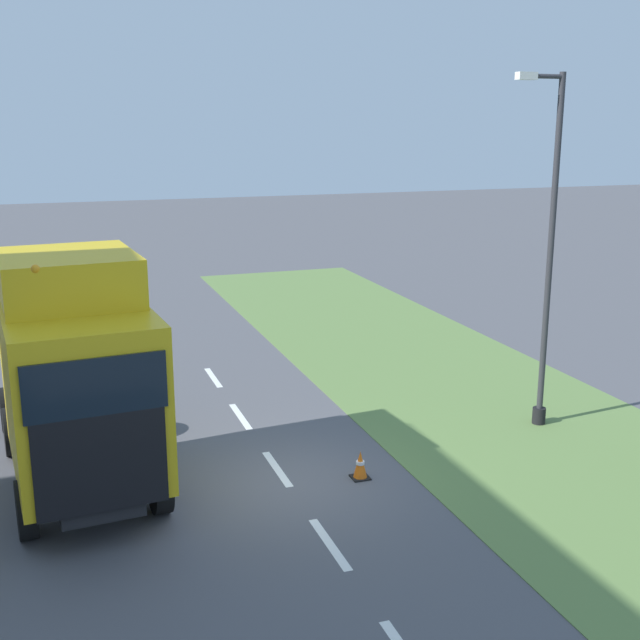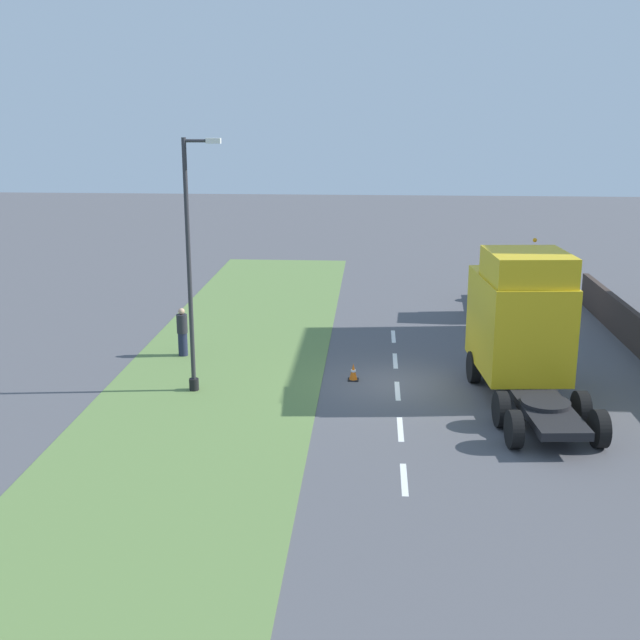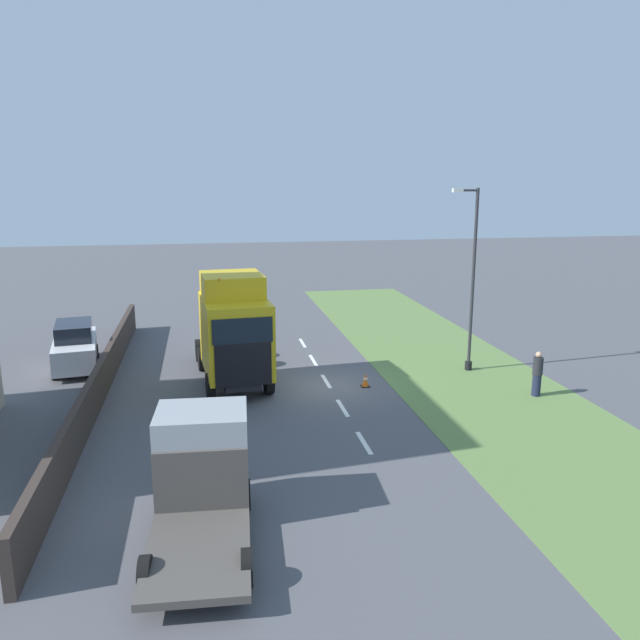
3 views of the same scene
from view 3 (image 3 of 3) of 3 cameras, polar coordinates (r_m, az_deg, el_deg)
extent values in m
plane|color=#515156|center=(25.85, 0.87, -6.11)|extent=(120.00, 120.00, 0.00)
cube|color=#607F42|center=(27.61, 13.22, -5.19)|extent=(7.00, 44.00, 0.01)
cube|color=white|center=(32.54, -1.61, -2.11)|extent=(0.16, 1.80, 0.00)
cube|color=white|center=(29.50, -0.63, -3.69)|extent=(0.16, 1.80, 0.00)
cube|color=white|center=(26.50, 0.57, -5.62)|extent=(0.16, 1.80, 0.00)
cube|color=white|center=(23.55, 2.08, -8.04)|extent=(0.16, 1.80, 0.00)
cube|color=white|center=(20.67, 4.05, -11.13)|extent=(0.16, 1.80, 0.00)
cube|color=#382D28|center=(25.50, -19.47, -5.44)|extent=(0.25, 24.00, 1.43)
cube|color=black|center=(27.20, -8.12, -3.79)|extent=(1.98, 7.47, 0.24)
cube|color=gold|center=(25.19, -7.75, -1.35)|extent=(2.82, 4.26, 2.96)
cube|color=black|center=(23.39, -7.01, -4.09)|extent=(2.12, 0.24, 1.66)
cube|color=black|center=(23.05, -7.10, -0.99)|extent=(2.24, 0.25, 0.95)
cube|color=gold|center=(25.39, -8.06, 3.21)|extent=(2.58, 2.83, 0.90)
sphere|color=orange|center=(23.43, -9.19, 3.66)|extent=(0.14, 0.14, 0.14)
cylinder|color=black|center=(28.74, -8.56, -2.53)|extent=(1.48, 1.48, 0.12)
cylinder|color=black|center=(24.97, -4.72, -5.58)|extent=(0.41, 1.06, 1.04)
cylinder|color=black|center=(24.68, -9.98, -5.96)|extent=(0.41, 1.06, 1.04)
cylinder|color=black|center=(28.62, -6.17, -3.20)|extent=(0.41, 1.06, 1.04)
cylinder|color=black|center=(28.37, -10.75, -3.50)|extent=(0.41, 1.06, 1.04)
cylinder|color=black|center=(30.03, -6.62, -2.45)|extent=(0.41, 1.06, 1.04)
cylinder|color=black|center=(29.79, -10.99, -2.73)|extent=(0.41, 1.06, 1.04)
cube|color=#999EA3|center=(16.31, -10.67, -11.69)|extent=(2.35, 1.95, 2.19)
cube|color=black|center=(16.99, -10.54, -9.05)|extent=(1.97, 0.16, 0.79)
cube|color=#4C4742|center=(14.60, -11.09, -20.16)|extent=(2.45, 3.50, 0.18)
cube|color=#4C4742|center=(15.59, -10.83, -14.25)|extent=(2.25, 0.24, 1.53)
cylinder|color=black|center=(16.98, -14.13, -15.64)|extent=(0.29, 0.81, 0.80)
cylinder|color=black|center=(16.84, -6.80, -15.57)|extent=(0.29, 0.81, 0.80)
cylinder|color=black|center=(14.34, -15.69, -21.53)|extent=(0.29, 0.81, 0.80)
cylinder|color=black|center=(14.17, -6.70, -21.55)|extent=(0.29, 0.81, 0.80)
cube|color=silver|center=(30.20, -21.47, -2.61)|extent=(2.46, 4.85, 1.08)
cube|color=black|center=(30.10, -21.60, -0.90)|extent=(1.88, 2.75, 0.72)
cylinder|color=black|center=(28.85, -19.81, -4.19)|extent=(0.29, 0.66, 0.64)
cylinder|color=black|center=(28.94, -23.14, -4.42)|extent=(0.29, 0.66, 0.64)
cylinder|color=black|center=(31.75, -19.79, -2.67)|extent=(0.29, 0.66, 0.64)
cylinder|color=black|center=(31.83, -22.82, -2.88)|extent=(0.29, 0.66, 0.64)
cylinder|color=black|center=(28.73, 13.41, -4.09)|extent=(0.31, 0.31, 0.40)
cylinder|color=#2D2D33|center=(27.89, 13.81, 3.40)|extent=(0.14, 0.14, 8.00)
cylinder|color=#2D2D33|center=(27.36, 13.37, 11.47)|extent=(0.90, 0.10, 0.10)
cube|color=silver|center=(27.18, 12.49, 11.50)|extent=(0.44, 0.20, 0.16)
cylinder|color=#1E233D|center=(26.07, 19.18, -5.66)|extent=(0.34, 0.34, 0.88)
cylinder|color=#26262D|center=(25.84, 19.30, -4.00)|extent=(0.39, 0.39, 0.69)
sphere|color=tan|center=(25.72, 19.38, -3.01)|extent=(0.24, 0.24, 0.24)
cube|color=black|center=(25.91, 4.16, -6.06)|extent=(0.36, 0.36, 0.03)
cone|color=orange|center=(25.82, 4.17, -5.45)|extent=(0.28, 0.28, 0.55)
cylinder|color=white|center=(25.81, 4.18, -5.39)|extent=(0.17, 0.17, 0.07)
camera|label=1|loc=(10.03, -6.66, 4.78)|focal=45.00mm
camera|label=2|loc=(49.54, -4.05, 13.30)|focal=45.00mm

